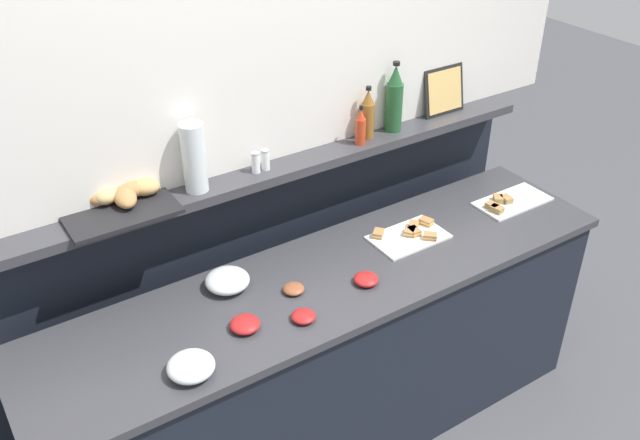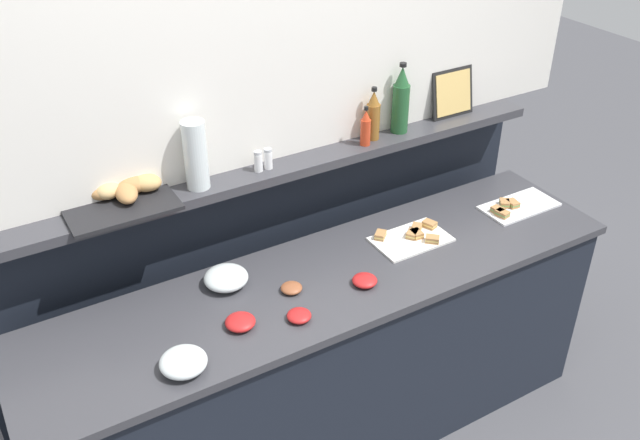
# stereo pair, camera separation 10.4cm
# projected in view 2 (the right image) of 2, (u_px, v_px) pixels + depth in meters

# --- Properties ---
(ground_plane) EXTENTS (12.00, 12.00, 0.00)m
(ground_plane) POSITION_uv_depth(u_px,v_px,m) (269.00, 356.00, 3.63)
(ground_plane) COLOR #4C4C51
(buffet_counter) EXTENTS (2.44, 0.60, 0.90)m
(buffet_counter) POSITION_uv_depth(u_px,v_px,m) (330.00, 362.00, 2.95)
(buffet_counter) COLOR black
(buffet_counter) RESTS_ON ground_plane
(back_ledge_unit) EXTENTS (2.55, 0.22, 1.21)m
(back_ledge_unit) POSITION_uv_depth(u_px,v_px,m) (276.00, 269.00, 3.20)
(back_ledge_unit) COLOR black
(back_ledge_unit) RESTS_ON ground_plane
(sandwich_platter_side) EXTENTS (0.35, 0.18, 0.04)m
(sandwich_platter_side) POSITION_uv_depth(u_px,v_px,m) (515.00, 206.00, 3.14)
(sandwich_platter_side) COLOR white
(sandwich_platter_side) RESTS_ON buffet_counter
(sandwich_platter_front) EXTENTS (0.32, 0.20, 0.04)m
(sandwich_platter_front) POSITION_uv_depth(u_px,v_px,m) (412.00, 237.00, 2.93)
(sandwich_platter_front) COLOR white
(sandwich_platter_front) RESTS_ON buffet_counter
(glass_bowl_large) EXTENTS (0.16, 0.16, 0.06)m
(glass_bowl_large) POSITION_uv_depth(u_px,v_px,m) (183.00, 363.00, 2.27)
(glass_bowl_large) COLOR silver
(glass_bowl_large) RESTS_ON buffet_counter
(glass_bowl_medium) EXTENTS (0.17, 0.17, 0.07)m
(glass_bowl_medium) POSITION_uv_depth(u_px,v_px,m) (226.00, 278.00, 2.65)
(glass_bowl_medium) COLOR silver
(glass_bowl_medium) RESTS_ON buffet_counter
(condiment_bowl_red) EXTENTS (0.10, 0.10, 0.03)m
(condiment_bowl_red) POSITION_uv_depth(u_px,v_px,m) (365.00, 280.00, 2.67)
(condiment_bowl_red) COLOR red
(condiment_bowl_red) RESTS_ON buffet_counter
(condiment_bowl_teal) EXTENTS (0.08, 0.08, 0.03)m
(condiment_bowl_teal) POSITION_uv_depth(u_px,v_px,m) (291.00, 288.00, 2.63)
(condiment_bowl_teal) COLOR brown
(condiment_bowl_teal) RESTS_ON buffet_counter
(condiment_bowl_dark) EXTENTS (0.11, 0.11, 0.04)m
(condiment_bowl_dark) POSITION_uv_depth(u_px,v_px,m) (240.00, 322.00, 2.46)
(condiment_bowl_dark) COLOR red
(condiment_bowl_dark) RESTS_ON buffet_counter
(condiment_bowl_cream) EXTENTS (0.09, 0.09, 0.03)m
(condiment_bowl_cream) POSITION_uv_depth(u_px,v_px,m) (299.00, 316.00, 2.49)
(condiment_bowl_cream) COLOR red
(condiment_bowl_cream) RESTS_ON buffet_counter
(wine_bottle_green) EXTENTS (0.08, 0.08, 0.32)m
(wine_bottle_green) POSITION_uv_depth(u_px,v_px,m) (401.00, 101.00, 3.03)
(wine_bottle_green) COLOR #23562D
(wine_bottle_green) RESTS_ON back_ledge_unit
(vinegar_bottle_amber) EXTENTS (0.06, 0.06, 0.24)m
(vinegar_bottle_amber) POSITION_uv_depth(u_px,v_px,m) (373.00, 116.00, 2.99)
(vinegar_bottle_amber) COLOR #8E5B23
(vinegar_bottle_amber) RESTS_ON back_ledge_unit
(hot_sauce_bottle) EXTENTS (0.04, 0.04, 0.18)m
(hot_sauce_bottle) POSITION_uv_depth(u_px,v_px,m) (366.00, 128.00, 2.96)
(hot_sauce_bottle) COLOR red
(hot_sauce_bottle) RESTS_ON back_ledge_unit
(salt_shaker) EXTENTS (0.03, 0.03, 0.09)m
(salt_shaker) POSITION_uv_depth(u_px,v_px,m) (258.00, 161.00, 2.77)
(salt_shaker) COLOR white
(salt_shaker) RESTS_ON back_ledge_unit
(pepper_shaker) EXTENTS (0.03, 0.03, 0.09)m
(pepper_shaker) POSITION_uv_depth(u_px,v_px,m) (268.00, 159.00, 2.79)
(pepper_shaker) COLOR white
(pepper_shaker) RESTS_ON back_ledge_unit
(bread_basket) EXTENTS (0.40, 0.28, 0.08)m
(bread_basket) POSITION_uv_depth(u_px,v_px,m) (123.00, 193.00, 2.58)
(bread_basket) COLOR black
(bread_basket) RESTS_ON back_ledge_unit
(framed_picture) EXTENTS (0.23, 0.06, 0.22)m
(framed_picture) POSITION_uv_depth(u_px,v_px,m) (453.00, 93.00, 3.20)
(framed_picture) COLOR black
(framed_picture) RESTS_ON back_ledge_unit
(water_carafe) EXTENTS (0.09, 0.09, 0.27)m
(water_carafe) POSITION_uv_depth(u_px,v_px,m) (196.00, 155.00, 2.61)
(water_carafe) COLOR silver
(water_carafe) RESTS_ON back_ledge_unit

